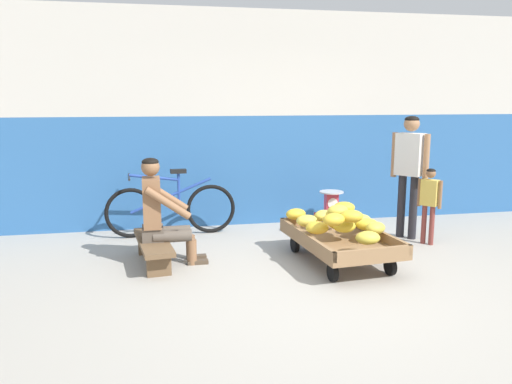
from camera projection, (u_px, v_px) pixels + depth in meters
name	position (u px, v px, depth m)	size (l,w,h in m)	color
ground_plane	(333.00, 295.00, 4.62)	(80.00, 80.00, 0.00)	#A39E93
back_wall	(266.00, 119.00, 7.15)	(16.00, 0.30, 2.90)	#2D609E
banana_cart	(340.00, 241.00, 5.49)	(0.98, 1.52, 0.36)	#8E6B47
banana_pile	(340.00, 221.00, 5.46)	(0.92, 1.33, 0.27)	yellow
low_bench	(153.00, 246.00, 5.45)	(0.44, 1.13, 0.27)	brown
vendor_seated	(161.00, 212.00, 5.40)	(0.68, 0.48, 1.14)	brown
plastic_crate	(331.00, 226.00, 6.51)	(0.36, 0.28, 0.30)	red
weighing_scale	(331.00, 202.00, 6.45)	(0.30, 0.30, 0.29)	#28282D
bicycle_near_left	(171.00, 208.00, 6.57)	(1.66, 0.48, 0.86)	black
customer_adult	(410.00, 163.00, 6.35)	(0.35, 0.41, 1.53)	#232328
customer_child	(429.00, 198.00, 6.13)	(0.22, 0.23, 0.92)	brown
shopping_bag	(362.00, 238.00, 6.06)	(0.18, 0.12, 0.24)	#D13D4C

